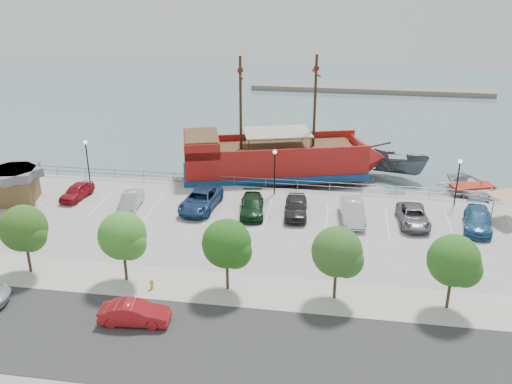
# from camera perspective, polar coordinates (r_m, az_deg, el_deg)

# --- Properties ---
(ground) EXTENTS (160.00, 160.00, 0.00)m
(ground) POSITION_cam_1_polar(r_m,az_deg,el_deg) (47.21, 0.82, -4.36)
(ground) COLOR slate
(street) EXTENTS (100.00, 8.00, 0.04)m
(street) POSITION_cam_1_polar(r_m,az_deg,el_deg) (33.33, -3.27, -15.24)
(street) COLOR #353535
(street) RESTS_ON land_slab
(sidewalk) EXTENTS (100.00, 4.00, 0.05)m
(sidewalk) POSITION_cam_1_polar(r_m,az_deg,el_deg) (38.13, -1.36, -9.77)
(sidewalk) COLOR #BBB5A8
(sidewalk) RESTS_ON land_slab
(seawall_railing) EXTENTS (50.00, 0.06, 1.00)m
(seawall_railing) POSITION_cam_1_polar(r_m,az_deg,el_deg) (53.62, 2.03, 0.85)
(seawall_railing) COLOR slate
(seawall_railing) RESTS_ON land_slab
(far_shore) EXTENTS (40.00, 3.00, 0.80)m
(far_shore) POSITION_cam_1_polar(r_m,az_deg,el_deg) (98.98, 11.34, 9.98)
(far_shore) COLOR gray
(far_shore) RESTS_ON ground
(pirate_ship) EXTENTS (21.51, 11.23, 13.32)m
(pirate_ship) POSITION_cam_1_polar(r_m,az_deg,el_deg) (57.63, 3.35, 3.15)
(pirate_ship) COLOR #A31714
(pirate_ship) RESTS_ON ground
(patrol_boat) EXTENTS (6.91, 4.69, 2.50)m
(patrol_boat) POSITION_cam_1_polar(r_m,az_deg,el_deg) (60.67, 13.88, 2.55)
(patrol_boat) COLOR #4B5158
(patrol_boat) RESTS_ON ground
(speedboat) EXTENTS (6.82, 8.05, 1.42)m
(speedboat) POSITION_cam_1_polar(r_m,az_deg,el_deg) (58.01, 20.78, 0.18)
(speedboat) COLOR silver
(speedboat) RESTS_ON ground
(dock_west) EXTENTS (7.68, 4.00, 0.42)m
(dock_west) POSITION_cam_1_polar(r_m,az_deg,el_deg) (58.54, -11.41, 0.93)
(dock_west) COLOR gray
(dock_west) RESTS_ON ground
(dock_mid) EXTENTS (7.58, 5.00, 0.42)m
(dock_mid) POSITION_cam_1_polar(r_m,az_deg,el_deg) (55.10, 9.49, -0.33)
(dock_mid) COLOR gray
(dock_mid) RESTS_ON ground
(dock_east) EXTENTS (6.81, 3.37, 0.37)m
(dock_east) POSITION_cam_1_polar(r_m,az_deg,el_deg) (55.90, 17.98, -0.86)
(dock_east) COLOR gray
(dock_east) RESTS_ON ground
(shed) EXTENTS (4.54, 4.54, 3.10)m
(shed) POSITION_cam_1_polar(r_m,az_deg,el_deg) (54.79, -22.96, 0.73)
(shed) COLOR brown
(shed) RESTS_ON land_slab
(street_sedan) EXTENTS (4.31, 1.81, 1.39)m
(street_sedan) POSITION_cam_1_polar(r_m,az_deg,el_deg) (35.49, -12.06, -11.77)
(street_sedan) COLOR red
(street_sedan) RESTS_ON street
(fire_hydrant) EXTENTS (0.24, 0.24, 0.71)m
(fire_hydrant) POSITION_cam_1_polar(r_m,az_deg,el_deg) (38.66, -10.39, -9.04)
(fire_hydrant) COLOR gold
(fire_hydrant) RESTS_ON sidewalk
(lamp_post_left) EXTENTS (0.36, 0.36, 4.28)m
(lamp_post_left) POSITION_cam_1_polar(r_m,az_deg,el_deg) (56.53, -16.57, 3.66)
(lamp_post_left) COLOR black
(lamp_post_left) RESTS_ON land_slab
(lamp_post_mid) EXTENTS (0.36, 0.36, 4.28)m
(lamp_post_mid) POSITION_cam_1_polar(r_m,az_deg,el_deg) (51.56, 1.88, 2.81)
(lamp_post_mid) COLOR black
(lamp_post_mid) RESTS_ON land_slab
(lamp_post_right) EXTENTS (0.36, 0.36, 4.28)m
(lamp_post_right) POSITION_cam_1_polar(r_m,az_deg,el_deg) (52.20, 19.59, 1.71)
(lamp_post_right) COLOR black
(lamp_post_right) RESTS_ON land_slab
(tree_b) EXTENTS (3.30, 3.20, 5.00)m
(tree_b) POSITION_cam_1_polar(r_m,az_deg,el_deg) (41.50, -22.09, -3.55)
(tree_b) COLOR #473321
(tree_b) RESTS_ON sidewalk
(tree_c) EXTENTS (3.30, 3.20, 5.00)m
(tree_c) POSITION_cam_1_polar(r_m,az_deg,el_deg) (38.47, -13.05, -4.46)
(tree_c) COLOR #473321
(tree_c) RESTS_ON sidewalk
(tree_d) EXTENTS (3.30, 3.20, 5.00)m
(tree_d) POSITION_cam_1_polar(r_m,az_deg,el_deg) (36.56, -2.75, -5.37)
(tree_d) COLOR #473321
(tree_d) RESTS_ON sidewalk
(tree_e) EXTENTS (3.30, 3.20, 5.00)m
(tree_e) POSITION_cam_1_polar(r_m,az_deg,el_deg) (35.93, 8.32, -6.14)
(tree_e) COLOR #473321
(tree_e) RESTS_ON sidewalk
(tree_f) EXTENTS (3.30, 3.20, 5.00)m
(tree_f) POSITION_cam_1_polar(r_m,az_deg,el_deg) (36.65, 19.39, -6.68)
(tree_f) COLOR #473321
(tree_f) RESTS_ON sidewalk
(parked_car_a) EXTENTS (2.15, 4.17, 1.36)m
(parked_car_a) POSITION_cam_1_polar(r_m,az_deg,el_deg) (53.95, -17.49, 0.07)
(parked_car_a) COLOR maroon
(parked_car_a) RESTS_ON land_slab
(parked_car_b) EXTENTS (1.78, 4.20, 1.35)m
(parked_car_b) POSITION_cam_1_polar(r_m,az_deg,el_deg) (50.79, -12.40, -0.81)
(parked_car_b) COLOR #AAAEB3
(parked_car_b) RESTS_ON land_slab
(parked_car_c) EXTENTS (3.14, 5.98, 1.61)m
(parked_car_c) POSITION_cam_1_polar(r_m,az_deg,el_deg) (49.57, -5.56, -0.80)
(parked_car_c) COLOR navy
(parked_car_c) RESTS_ON land_slab
(parked_car_d) EXTENTS (2.65, 5.11, 1.42)m
(parked_car_d) POSITION_cam_1_polar(r_m,az_deg,el_deg) (48.44, -0.40, -1.39)
(parked_car_d) COLOR black
(parked_car_d) RESTS_ON land_slab
(parked_car_e) EXTENTS (2.22, 4.82, 1.60)m
(parked_car_e) POSITION_cam_1_polar(r_m,az_deg,el_deg) (48.15, 4.02, -1.48)
(parked_car_e) COLOR #262626
(parked_car_e) RESTS_ON land_slab
(parked_car_f) EXTENTS (2.29, 5.16, 1.65)m
(parked_car_f) POSITION_cam_1_polar(r_m,az_deg,el_deg) (47.77, 9.63, -1.94)
(parked_car_f) COLOR silver
(parked_car_f) RESTS_ON land_slab
(parked_car_g) EXTENTS (2.60, 5.10, 1.38)m
(parked_car_g) POSITION_cam_1_polar(r_m,az_deg,el_deg) (48.32, 15.45, -2.35)
(parked_car_g) COLOR slate
(parked_car_g) RESTS_ON land_slab
(parked_car_h) EXTENTS (2.86, 5.43, 1.50)m
(parked_car_h) POSITION_cam_1_polar(r_m,az_deg,el_deg) (49.15, 21.30, -2.62)
(parked_car_h) COLOR #275B86
(parked_car_h) RESTS_ON land_slab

